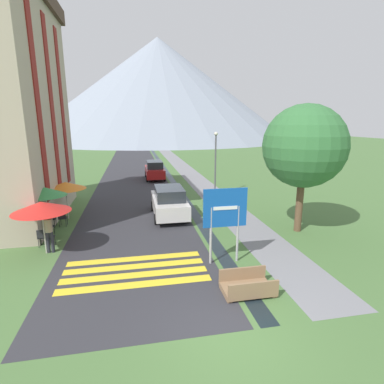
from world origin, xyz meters
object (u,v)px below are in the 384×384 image
parked_car_far (155,170)px  streetlamp (215,158)px  cafe_umbrella_rear_orange (65,186)px  tree_by_path (304,146)px  cafe_umbrella_front_red (41,207)px  footbridge (248,286)px  cafe_chair_near_left (49,236)px  road_sign (225,215)px  person_seated_near (47,226)px  person_standing_terrace (49,231)px  parked_car_near (169,202)px  cafe_umbrella_middle_green (45,192)px  cafe_chair_near_right (42,236)px  cafe_chair_far_left (51,218)px  hotel_building (0,98)px  cafe_chair_middle (49,226)px  cafe_chair_far_right (63,217)px

parked_car_far → streetlamp: streetlamp is taller
cafe_umbrella_rear_orange → tree_by_path: size_ratio=0.35×
cafe_umbrella_front_red → footbridge: bearing=-31.5°
cafe_chair_near_left → tree_by_path: tree_by_path is taller
road_sign → person_seated_near: size_ratio=2.50×
person_standing_terrace → parked_car_near: bearing=35.9°
person_standing_terrace → cafe_umbrella_middle_green: bearing=105.0°
cafe_chair_near_right → cafe_umbrella_front_red: size_ratio=0.36×
cafe_chair_near_left → cafe_umbrella_front_red: cafe_umbrella_front_red is taller
cafe_umbrella_middle_green → cafe_chair_far_left: bearing=99.5°
footbridge → tree_by_path: bearing=46.8°
parked_car_far → person_seated_near: 16.12m
road_sign → tree_by_path: bearing=29.5°
hotel_building → streetlamp: (13.12, 3.25, -3.97)m
parked_car_near → cafe_chair_middle: bearing=-162.5°
cafe_chair_middle → tree_by_path: 13.36m
footbridge → person_seated_near: (-7.86, 6.26, 0.46)m
cafe_chair_far_left → tree_by_path: 13.78m
cafe_chair_middle → person_seated_near: bearing=-63.7°
road_sign → person_seated_near: (-7.73, 3.97, -1.35)m
footbridge → cafe_umbrella_middle_green: size_ratio=0.69×
person_seated_near → cafe_chair_far_left: bearing=98.3°
cafe_chair_far_right → cafe_chair_middle: bearing=-97.6°
hotel_building → tree_by_path: hotel_building is taller
cafe_chair_middle → cafe_chair_near_left: 1.55m
road_sign → cafe_chair_near_right: bearing=158.3°
cafe_chair_far_left → streetlamp: size_ratio=0.17×
hotel_building → cafe_umbrella_front_red: hotel_building is taller
hotel_building → cafe_umbrella_rear_orange: bearing=-12.6°
person_seated_near → road_sign: bearing=-27.2°
cafe_chair_near_right → cafe_chair_near_left: (0.29, -0.06, 0.00)m
parked_car_near → cafe_umbrella_front_red: bearing=-144.6°
cafe_umbrella_middle_green → person_seated_near: 1.70m
cafe_chair_far_left → person_standing_terrace: size_ratio=0.49×
cafe_chair_near_left → cafe_umbrella_rear_orange: bearing=107.0°
cafe_chair_middle → cafe_umbrella_middle_green: 1.74m
footbridge → cafe_umbrella_middle_green: 10.72m
cafe_chair_near_left → person_seated_near: (-0.32, 0.96, 0.17)m
streetlamp → cafe_chair_far_left: bearing=-153.2°
person_standing_terrace → cafe_chair_middle: bearing=105.4°
hotel_building → streetlamp: bearing=13.9°
cafe_chair_far_right → tree_by_path: (12.29, -3.08, 3.90)m
footbridge → cafe_chair_near_right: (-7.83, 5.35, 0.29)m
parked_car_far → cafe_umbrella_rear_orange: (-5.94, -11.60, 1.09)m
parked_car_near → cafe_chair_near_right: 7.12m
cafe_chair_near_left → person_seated_near: bearing=125.4°
parked_car_far → cafe_chair_middle: 15.66m
cafe_chair_far_left → cafe_chair_near_left: 2.84m
parked_car_far → cafe_chair_near_left: parked_car_far is taller
hotel_building → cafe_chair_near_right: 8.46m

